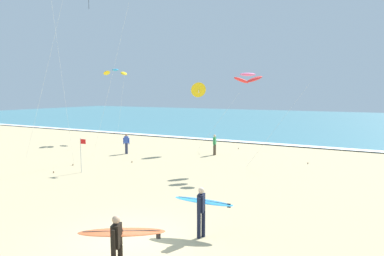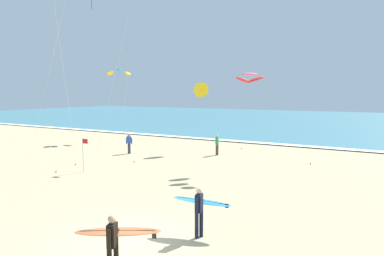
{
  "view_description": "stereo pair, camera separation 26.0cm",
  "coord_description": "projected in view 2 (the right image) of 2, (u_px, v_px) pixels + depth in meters",
  "views": [
    {
      "loc": [
        6.89,
        -8.48,
        4.81
      ],
      "look_at": [
        -0.39,
        4.86,
        3.23
      ],
      "focal_mm": 32.29,
      "sensor_mm": 36.0,
      "label": 1
    },
    {
      "loc": [
        7.11,
        -8.36,
        4.81
      ],
      "look_at": [
        -0.39,
        4.86,
        3.23
      ],
      "focal_mm": 32.29,
      "sensor_mm": 36.0,
      "label": 2
    }
  ],
  "objects": [
    {
      "name": "ground_plane",
      "position": [
        129.0,
        241.0,
        11.22
      ],
      "size": [
        160.0,
        160.0,
        0.0
      ],
      "primitive_type": "plane",
      "color": "tan"
    },
    {
      "name": "ocean_water",
      "position": [
        337.0,
        121.0,
        56.58
      ],
      "size": [
        160.0,
        60.0,
        0.08
      ],
      "primitive_type": "cube",
      "color": "teal",
      "rests_on": "ground"
    },
    {
      "name": "shoreline_foam",
      "position": [
        294.0,
        145.0,
        30.88
      ],
      "size": [
        160.0,
        1.14,
        0.01
      ],
      "primitive_type": "cube",
      "color": "white",
      "rests_on": "ocean_water"
    },
    {
      "name": "surfer_lead",
      "position": [
        115.0,
        237.0,
        9.01
      ],
      "size": [
        2.45,
        1.47,
        1.71
      ],
      "color": "black",
      "rests_on": "ground"
    },
    {
      "name": "surfer_trailing",
      "position": [
        200.0,
        206.0,
        11.52
      ],
      "size": [
        2.1,
        1.08,
        1.71
      ],
      "color": "black",
      "rests_on": "ground"
    },
    {
      "name": "kite_diamond_scarlet_near",
      "position": [
        93.0,
        0.0,
        24.34
      ],
      "size": [
        4.18,
        0.07,
        12.47
      ],
      "color": "red",
      "rests_on": "ground"
    },
    {
      "name": "kite_arc_cobalt_high",
      "position": [
        119.0,
        72.0,
        34.34
      ],
      "size": [
        3.93,
        3.2,
        7.12
      ],
      "color": "yellow",
      "rests_on": "ground"
    },
    {
      "name": "kite_delta_golden_low",
      "position": [
        201.0,
        90.0,
        28.07
      ],
      "size": [
        3.31,
        2.89,
        5.63
      ],
      "color": "yellow",
      "rests_on": "ground"
    },
    {
      "name": "kite_arc_rose_close",
      "position": [
        250.0,
        78.0,
        21.12
      ],
      "size": [
        4.35,
        4.56,
        6.0
      ],
      "color": "red",
      "rests_on": "ground"
    },
    {
      "name": "bystander_green_top",
      "position": [
        217.0,
        145.0,
        26.44
      ],
      "size": [
        0.22,
        0.5,
        1.59
      ],
      "color": "#4C3D2D",
      "rests_on": "ground"
    },
    {
      "name": "bystander_blue_top",
      "position": [
        129.0,
        143.0,
        27.1
      ],
      "size": [
        0.46,
        0.3,
        1.59
      ],
      "color": "#2D334C",
      "rests_on": "ground"
    },
    {
      "name": "lifeguard_flag",
      "position": [
        84.0,
        152.0,
        20.72
      ],
      "size": [
        0.45,
        0.05,
        2.1
      ],
      "color": "silver",
      "rests_on": "ground"
    }
  ]
}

